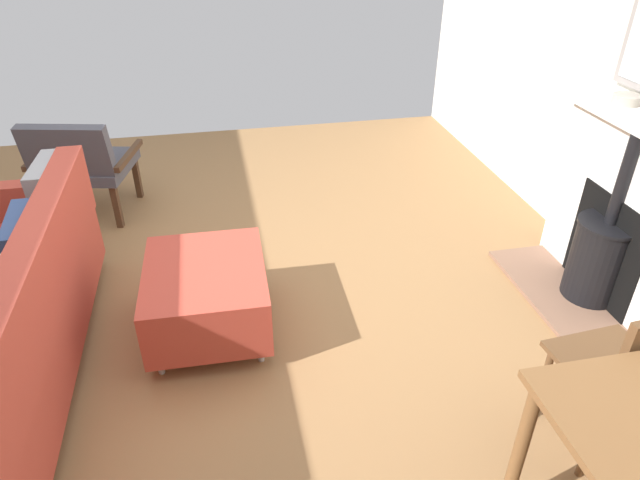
{
  "coord_description": "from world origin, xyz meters",
  "views": [
    {
      "loc": [
        -0.34,
        2.65,
        2.07
      ],
      "look_at": [
        -0.76,
        0.55,
        0.74
      ],
      "focal_mm": 31.33,
      "sensor_mm": 36.0,
      "label": 1
    }
  ],
  "objects_px": {
    "fireplace": "(625,226)",
    "ottoman": "(207,293)",
    "dining_chair_near_fireplace": "(630,369)",
    "mantel_bowl_near": "(627,99)",
    "armchair_accent": "(81,162)"
  },
  "relations": [
    {
      "from": "fireplace",
      "to": "mantel_bowl_near",
      "type": "relative_size",
      "value": 8.31
    },
    {
      "from": "ottoman",
      "to": "armchair_accent",
      "type": "distance_m",
      "value": 1.7
    },
    {
      "from": "mantel_bowl_near",
      "to": "dining_chair_near_fireplace",
      "type": "distance_m",
      "value": 1.62
    },
    {
      "from": "armchair_accent",
      "to": "dining_chair_near_fireplace",
      "type": "bearing_deg",
      "value": 133.11
    },
    {
      "from": "armchair_accent",
      "to": "ottoman",
      "type": "bearing_deg",
      "value": 119.22
    },
    {
      "from": "fireplace",
      "to": "dining_chair_near_fireplace",
      "type": "distance_m",
      "value": 1.21
    },
    {
      "from": "fireplace",
      "to": "dining_chair_near_fireplace",
      "type": "relative_size",
      "value": 1.5
    },
    {
      "from": "fireplace",
      "to": "armchair_accent",
      "type": "bearing_deg",
      "value": -27.32
    },
    {
      "from": "mantel_bowl_near",
      "to": "ottoman",
      "type": "bearing_deg",
      "value": 3.75
    },
    {
      "from": "fireplace",
      "to": "mantel_bowl_near",
      "type": "bearing_deg",
      "value": -96.57
    },
    {
      "from": "fireplace",
      "to": "ottoman",
      "type": "distance_m",
      "value": 2.35
    },
    {
      "from": "armchair_accent",
      "to": "dining_chair_near_fireplace",
      "type": "relative_size",
      "value": 0.95
    },
    {
      "from": "dining_chair_near_fireplace",
      "to": "fireplace",
      "type": "bearing_deg",
      "value": -125.51
    },
    {
      "from": "fireplace",
      "to": "armchair_accent",
      "type": "height_order",
      "value": "fireplace"
    },
    {
      "from": "ottoman",
      "to": "armchair_accent",
      "type": "bearing_deg",
      "value": -60.78
    }
  ]
}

